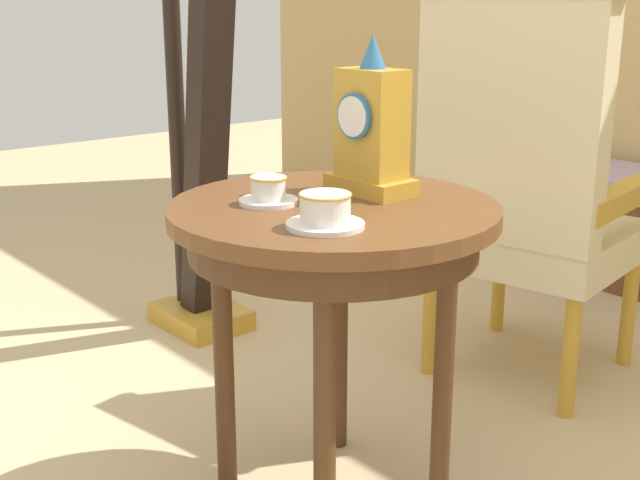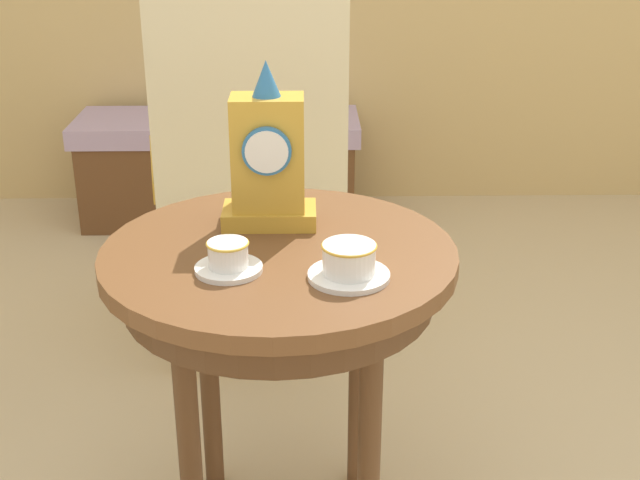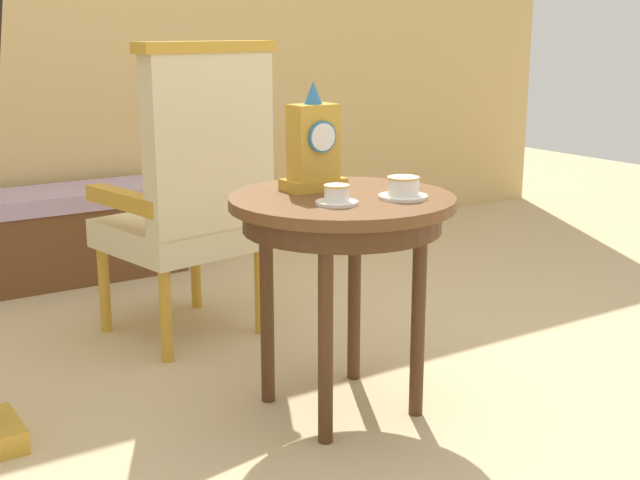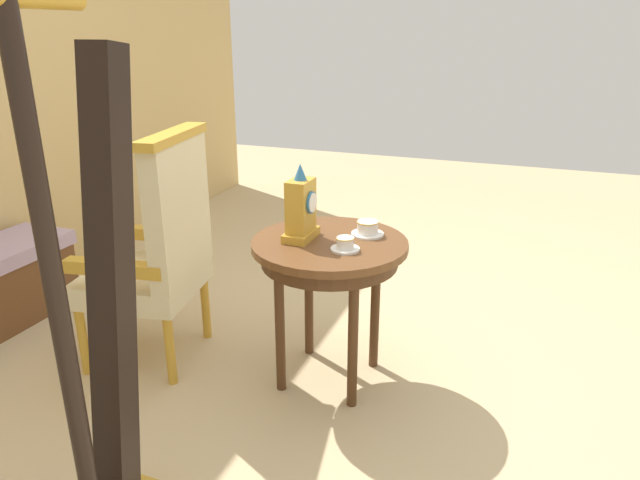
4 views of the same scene
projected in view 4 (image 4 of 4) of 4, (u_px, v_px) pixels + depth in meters
The scene contains 7 objects.
ground_plane at pixel (340, 372), 2.79m from camera, with size 10.00×10.00×0.00m, color tan.
side_table at pixel (330, 258), 2.54m from camera, with size 0.69×0.69×0.69m.
teacup_left at pixel (345, 245), 2.39m from camera, with size 0.12×0.12×0.06m.
teacup_right at pixel (368, 229), 2.57m from camera, with size 0.15×0.15×0.07m.
mantel_clock at pixel (301, 209), 2.49m from camera, with size 0.19×0.11×0.34m.
armchair at pixel (159, 247), 2.72m from camera, with size 0.63×0.62×1.14m.
harp at pixel (100, 336), 1.71m from camera, with size 0.40×0.24×1.75m.
Camera 4 is at (-2.27, -0.77, 1.56)m, focal length 32.30 mm.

